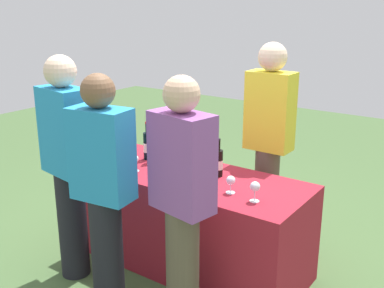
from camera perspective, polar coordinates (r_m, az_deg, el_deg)
ground_plane at (r=3.95m, az=0.00°, el=-14.26°), size 12.00×12.00×0.00m
tasting_table at (r=3.76m, az=0.00°, el=-9.26°), size 1.82×0.75×0.77m
wine_bottle_0 at (r=3.95m, az=-5.44°, el=-0.19°), size 0.07×0.07×0.32m
wine_bottle_1 at (r=3.88m, az=-4.70°, el=-0.45°), size 0.07×0.07×0.33m
wine_bottle_2 at (r=3.88m, az=-1.83°, el=-0.44°), size 0.07×0.07×0.33m
wine_bottle_3 at (r=3.69m, az=0.35°, el=-1.59°), size 0.07×0.07×0.29m
wine_bottle_4 at (r=3.56m, az=3.21°, el=-2.28°), size 0.07×0.07×0.30m
wine_glass_0 at (r=3.75m, az=-7.82°, el=-1.50°), size 0.06×0.06×0.14m
wine_glass_1 at (r=3.69m, az=-6.94°, el=-1.91°), size 0.06×0.06×0.13m
wine_glass_2 at (r=3.26m, az=4.72°, el=-4.51°), size 0.07×0.07×0.13m
wine_glass_3 at (r=3.14m, az=7.65°, el=-5.25°), size 0.07×0.07×0.14m
server_pouring at (r=3.95m, az=9.29°, el=0.79°), size 0.38×0.23×1.74m
guest_0 at (r=3.54m, az=-14.87°, el=-2.04°), size 0.42×0.27×1.70m
guest_1 at (r=3.13m, az=-10.69°, el=-5.17°), size 0.42×0.27×1.63m
guest_2 at (r=2.89m, az=-1.20°, el=-6.47°), size 0.42×0.28×1.65m
menu_board at (r=4.97m, az=-0.55°, el=-2.29°), size 0.45×0.10×0.82m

